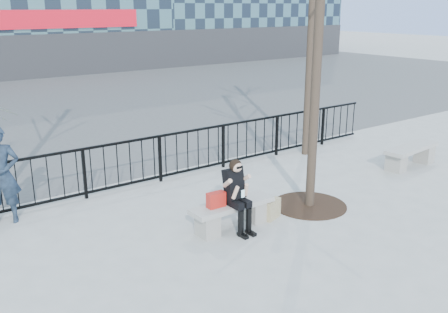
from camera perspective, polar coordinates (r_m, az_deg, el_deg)
ground at (r=9.25m, az=0.96°, el=-8.13°), size 120.00×120.00×0.00m
street_surface at (r=22.59m, az=-22.92°, el=5.57°), size 60.00×23.00×0.01m
railing at (r=11.42m, az=-8.19°, el=-0.40°), size 14.00×0.06×1.10m
tree_grate at (r=10.35m, az=9.73°, el=-5.50°), size 1.50×1.50×0.02m
bench_main at (r=9.13m, az=0.97°, el=-6.42°), size 1.65×0.46×0.49m
bench_second at (r=13.41m, az=20.59°, el=0.28°), size 1.80×0.50×0.54m
seated_woman at (r=8.87m, az=1.61°, el=-4.55°), size 0.50×0.64×1.34m
handbag at (r=8.83m, az=-0.91°, el=-4.96°), size 0.34×0.17×0.27m
shopping_bag at (r=9.59m, az=5.53°, el=-6.02°), size 0.43×0.27×0.38m
standing_man at (r=10.03m, az=-24.13°, el=-1.95°), size 0.79×0.65×1.86m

